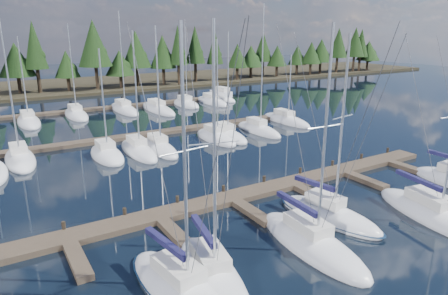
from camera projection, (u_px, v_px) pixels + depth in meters
ground at (168, 159)px, 40.72m from camera, size 260.00×260.00×0.00m
far_shore at (60, 87)px, 89.81m from camera, size 220.00×30.00×0.60m
main_dock at (235, 201)px, 30.31m from camera, size 44.00×6.13×0.90m
back_docks at (112, 121)px, 56.72m from camera, size 50.00×21.80×0.40m
front_sailboat_1 at (183, 290)px, 19.77m from camera, size 4.20×9.59×13.86m
front_sailboat_2 at (212, 276)px, 20.87m from camera, size 4.27×8.93×13.96m
front_sailboat_3 at (311, 243)px, 24.18m from camera, size 3.33×9.37×13.87m
front_sailboat_4 at (329, 215)px, 27.80m from camera, size 4.10×8.65×13.32m
front_sailboat_5 at (433, 215)px, 27.88m from camera, size 4.76×10.27×13.39m
back_sailboat_rows at (122, 127)px, 53.25m from camera, size 45.58×33.49×16.47m
motor_yacht_right at (221, 97)px, 74.95m from camera, size 3.51×8.25×4.00m
tree_line at (57, 56)px, 78.96m from camera, size 184.74×12.14×14.10m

